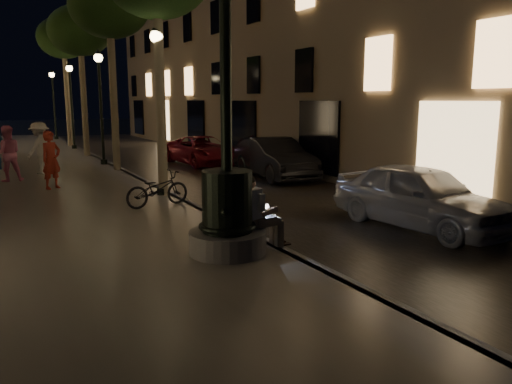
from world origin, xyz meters
TOP-DOWN VIEW (x-y plane):
  - ground at (0.00, 15.00)m, footprint 120.00×120.00m
  - cobble_lane at (3.00, 15.00)m, footprint 6.00×45.00m
  - promenade at (-4.00, 15.00)m, footprint 8.00×45.00m
  - curb_strip at (0.00, 15.00)m, footprint 0.25×45.00m
  - building_right at (10.00, 18.00)m, footprint 8.00×36.00m
  - fountain_lamppost at (-1.00, 2.00)m, footprint 1.40×1.40m
  - seated_man_laptop at (-0.39, 2.00)m, footprint 1.02×0.35m
  - tree_second at (-0.20, 14.00)m, footprint 3.00×3.00m
  - tree_third at (-0.30, 20.00)m, footprint 3.00×3.00m
  - tree_far at (-0.22, 26.00)m, footprint 3.00×3.00m
  - lamp_curb_a at (-0.30, 8.00)m, footprint 0.36×0.36m
  - lamp_curb_b at (-0.30, 16.00)m, footprint 0.36×0.36m
  - lamp_curb_c at (-0.30, 24.00)m, footprint 0.36×0.36m
  - lamp_curb_d at (-0.30, 32.00)m, footprint 0.36×0.36m
  - car_front at (4.00, 2.20)m, footprint 2.13×4.54m
  - car_second at (4.83, 10.26)m, footprint 2.04×4.76m
  - car_third at (4.00, 15.30)m, footprint 2.39×4.78m
  - pedestrian_red at (-2.97, 10.60)m, footprint 0.79×0.71m
  - pedestrian_pink at (-4.11, 12.84)m, footprint 0.96×0.78m
  - pedestrian_white at (-2.95, 14.27)m, footprint 1.39×1.39m
  - bicycle at (-0.90, 6.48)m, footprint 1.81×0.89m

SIDE VIEW (x-z plane):
  - ground at x=0.00m, z-range 0.00..0.00m
  - cobble_lane at x=3.00m, z-range 0.00..0.02m
  - promenade at x=-4.00m, z-range 0.00..0.20m
  - curb_strip at x=0.00m, z-range 0.00..0.20m
  - car_third at x=4.00m, z-range 0.00..1.30m
  - bicycle at x=-0.90m, z-range 0.20..1.11m
  - car_front at x=4.00m, z-range 0.00..1.50m
  - car_second at x=4.83m, z-range 0.00..1.52m
  - seated_man_laptop at x=-0.39m, z-range 0.23..1.62m
  - pedestrian_red at x=-2.97m, z-range 0.20..2.00m
  - pedestrian_pink at x=-4.11m, z-range 0.20..2.09m
  - pedestrian_white at x=-2.95m, z-range 0.20..2.13m
  - fountain_lamppost at x=-1.00m, z-range -1.39..3.81m
  - lamp_curb_a at x=-0.30m, z-range 0.83..5.64m
  - lamp_curb_b at x=-0.30m, z-range 0.83..5.64m
  - lamp_curb_c at x=-0.30m, z-range 0.83..5.64m
  - lamp_curb_d at x=-0.30m, z-range 0.83..5.64m
  - tree_third at x=-0.30m, z-range 2.54..9.74m
  - tree_second at x=-0.20m, z-range 2.63..10.03m
  - tree_far at x=-0.22m, z-range 2.68..10.18m
  - building_right at x=10.00m, z-range 0.00..15.00m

